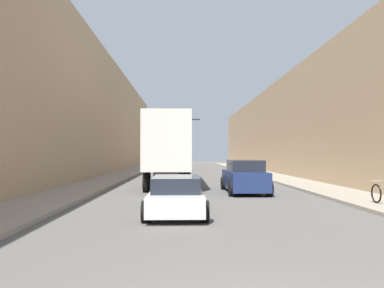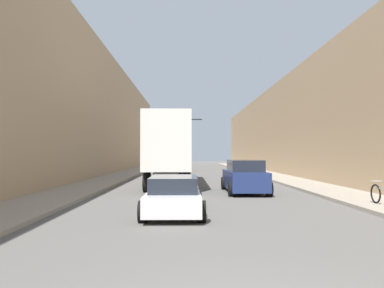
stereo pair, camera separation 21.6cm
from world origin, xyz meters
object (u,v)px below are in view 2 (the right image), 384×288
object	(u,v)px
semi_truck	(171,148)
parked_bicycle	(383,195)
suv_car	(244,177)
traffic_signal_gantry	(161,134)
sedan_car	(174,195)

from	to	relation	value
semi_truck	parked_bicycle	xyz separation A→B (m)	(8.11, -11.78, -1.86)
suv_car	traffic_signal_gantry	size ratio (longest dim) A/B	0.78
traffic_signal_gantry	parked_bicycle	bearing A→B (deg)	-70.08
sedan_car	suv_car	size ratio (longest dim) A/B	0.96
sedan_car	traffic_signal_gantry	size ratio (longest dim) A/B	0.74
sedan_car	traffic_signal_gantry	bearing A→B (deg)	94.89
sedan_car	parked_bicycle	bearing A→B (deg)	6.12
traffic_signal_gantry	semi_truck	bearing A→B (deg)	-83.37
sedan_car	parked_bicycle	distance (m)	7.56
semi_truck	traffic_signal_gantry	bearing A→B (deg)	96.63
suv_car	traffic_signal_gantry	xyz separation A→B (m)	(-5.83, 21.49, 3.39)
traffic_signal_gantry	sedan_car	bearing A→B (deg)	-85.11
sedan_car	parked_bicycle	world-z (taller)	sedan_car
semi_truck	suv_car	xyz separation A→B (m)	(4.01, -5.87, -1.59)
semi_truck	parked_bicycle	world-z (taller)	semi_truck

